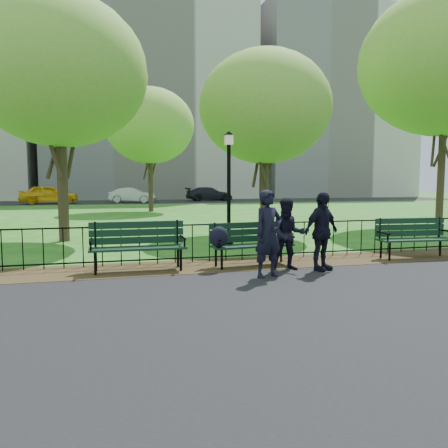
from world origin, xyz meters
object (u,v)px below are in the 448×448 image
object	(u,v)px
tree_near_w	(59,72)
person_left	(268,234)
park_bench_left_a	(138,240)
person_right	(321,231)
park_bench_main	(238,238)
park_bench_right_a	(414,233)
taxi	(49,194)
tree_mid_e	(446,63)
lamppost	(229,185)
tree_near_e	(265,107)
sedan_silver	(133,195)
sedan_dark	(209,194)
person_mid	(288,234)
tree_far_c	(150,126)

from	to	relation	value
tree_near_w	person_left	bearing A→B (deg)	-57.05
park_bench_left_a	person_right	bearing A→B (deg)	-14.94
park_bench_main	park_bench_right_a	xyz separation A→B (m)	(4.47, -0.00, -0.03)
person_left	taxi	world-z (taller)	person_left
tree_mid_e	person_right	bearing A→B (deg)	-142.55
taxi	park_bench_left_a	bearing A→B (deg)	-172.55
park_bench_right_a	lamppost	bearing A→B (deg)	146.78
tree_near_e	tree_near_w	bearing A→B (deg)	-179.04
tree_mid_e	park_bench_main	bearing A→B (deg)	-150.13
tree_mid_e	taxi	distance (m)	31.60
sedan_silver	sedan_dark	distance (m)	8.13
park_bench_left_a	sedan_dark	xyz separation A→B (m)	(9.46, 33.87, 0.06)
person_mid	park_bench_main	bearing A→B (deg)	162.19
person_left	sedan_silver	xyz separation A→B (m)	(-0.68, 32.70, -0.16)
person_mid	taxi	xyz separation A→B (m)	(-8.45, 31.91, 0.06)
tree_far_c	tree_near_w	bearing A→B (deg)	-106.57
park_bench_left_a	tree_mid_e	distance (m)	15.19
person_left	person_right	size ratio (longest dim) A/B	1.03
tree_near_w	taxi	bearing A→B (deg)	97.68
park_bench_right_a	person_mid	world-z (taller)	person_mid
lamppost	tree_near_w	xyz separation A→B (m)	(-4.68, 2.59, 3.43)
tree_far_c	person_right	size ratio (longest dim) A/B	4.75
person_mid	lamppost	bearing A→B (deg)	110.34
park_bench_main	person_mid	distance (m)	1.09
tree_near_w	taxi	distance (m)	26.38
tree_mid_e	tree_far_c	distance (m)	16.89
tree_near_w	tree_far_c	size ratio (longest dim) A/B	0.96
tree_near_w	tree_near_e	distance (m)	6.80
person_mid	person_right	world-z (taller)	person_right
tree_near_e	lamppost	bearing A→B (deg)	-127.52
park_bench_left_a	sedan_silver	size ratio (longest dim) A/B	0.47
tree_near_e	sedan_dark	xyz separation A→B (m)	(4.63, 28.41, -3.77)
park_bench_left_a	tree_mid_e	world-z (taller)	tree_mid_e
person_right	taxi	world-z (taller)	person_right
sedan_silver	person_mid	bearing A→B (deg)	-158.46
tree_far_c	person_left	size ratio (longest dim) A/B	4.60
park_bench_main	person_right	xyz separation A→B (m)	(1.56, -0.82, 0.19)
person_left	person_right	xyz separation A→B (m)	(1.30, 0.32, -0.03)
person_mid	sedan_dark	xyz separation A→B (m)	(6.41, 34.66, -0.07)
tree_near_e	person_left	bearing A→B (deg)	-109.68
park_bench_left_a	person_right	world-z (taller)	person_right
tree_mid_e	person_right	world-z (taller)	tree_mid_e
park_bench_left_a	tree_mid_e	size ratio (longest dim) A/B	0.21
lamppost	person_mid	distance (m)	3.70
lamppost	tree_far_c	world-z (taller)	tree_far_c
park_bench_main	sedan_dark	world-z (taller)	sedan_dark
person_right	sedan_silver	world-z (taller)	person_right
tree_far_c	sedan_dark	bearing A→B (deg)	63.79
tree_near_w	person_left	xyz separation A→B (m)	(4.33, -6.68, -4.36)
lamppost	sedan_silver	distance (m)	28.66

